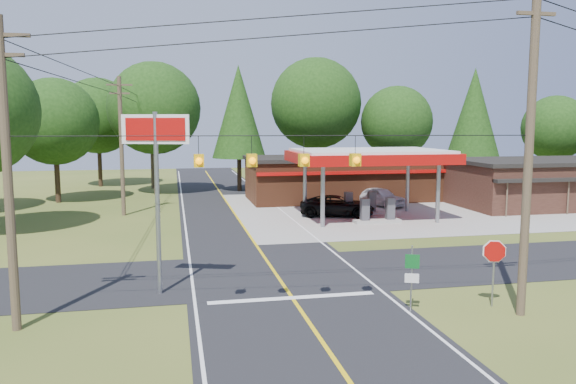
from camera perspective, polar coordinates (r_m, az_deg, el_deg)
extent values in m
plane|color=#40511C|center=(25.34, -1.27, -8.33)|extent=(120.00, 120.00, 0.00)
cube|color=black|center=(25.34, -1.27, -8.30)|extent=(8.00, 120.00, 0.02)
cube|color=black|center=(25.34, -1.27, -8.29)|extent=(70.00, 7.00, 0.02)
cube|color=yellow|center=(25.34, -1.27, -8.27)|extent=(0.15, 110.00, 0.00)
cylinder|color=gray|center=(36.09, 3.55, -0.32)|extent=(0.28, 0.28, 4.20)
cylinder|color=gray|center=(40.90, 1.73, 0.56)|extent=(0.28, 0.28, 4.20)
cylinder|color=gray|center=(38.93, 15.00, 0.00)|extent=(0.28, 0.28, 4.20)
cylinder|color=gray|center=(43.43, 12.06, 0.79)|extent=(0.28, 0.28, 4.20)
cube|color=#A80B08|center=(39.45, 8.26, 3.53)|extent=(10.60, 7.40, 0.70)
cube|color=white|center=(39.43, 8.27, 4.11)|extent=(10.00, 7.00, 0.25)
cube|color=#9E9B93|center=(38.26, 9.06, -2.96)|extent=(3.20, 0.90, 0.22)
cube|color=#3F3F44|center=(37.82, 7.80, -1.79)|extent=(0.55, 0.45, 1.50)
cube|color=#3F3F44|center=(38.45, 10.34, -1.69)|extent=(0.55, 0.45, 1.50)
cube|color=#9E9B93|center=(41.60, 7.32, -2.12)|extent=(3.20, 0.90, 0.22)
cube|color=#3F3F44|center=(41.20, 6.15, -1.04)|extent=(0.55, 0.45, 1.50)
cube|color=#3F3F44|center=(41.78, 8.50, -0.97)|extent=(0.55, 0.45, 1.50)
cube|color=brown|center=(49.44, 5.37, 1.25)|extent=(16.00, 7.00, 3.50)
cube|color=black|center=(49.28, 5.40, 3.45)|extent=(16.40, 7.40, 0.30)
cube|color=#A80B08|center=(45.93, 6.69, 1.98)|extent=(16.00, 0.50, 0.25)
cube|color=#351C15|center=(51.72, 27.23, 0.75)|extent=(20.00, 8.00, 3.50)
cylinder|color=#473828|center=(20.79, 23.28, 3.81)|extent=(0.30, 0.30, 11.50)
cube|color=#473828|center=(21.07, 23.90, 16.25)|extent=(1.40, 0.12, 0.12)
cylinder|color=#473828|center=(19.80, -26.59, 1.32)|extent=(0.30, 0.30, 10.00)
cube|color=#473828|center=(19.84, -27.20, 12.31)|extent=(1.40, 0.12, 0.12)
cylinder|color=#473828|center=(42.24, -16.56, 4.43)|extent=(0.30, 0.30, 10.00)
cube|color=#473828|center=(42.29, -16.77, 10.39)|extent=(1.80, 0.12, 0.12)
cube|color=#473828|center=(42.26, -16.74, 9.58)|extent=(1.40, 0.12, 0.12)
cylinder|color=#473828|center=(59.12, -13.69, 4.94)|extent=(0.30, 0.30, 9.50)
cube|color=gold|center=(18.40, -9.05, 3.16)|extent=(0.32, 0.32, 0.42)
cube|color=gold|center=(18.36, -3.71, 3.23)|extent=(0.32, 0.32, 0.42)
cube|color=gold|center=(18.47, 1.62, 3.26)|extent=(0.32, 0.32, 0.42)
cube|color=gold|center=(18.74, 6.83, 3.27)|extent=(0.32, 0.32, 0.42)
cylinder|color=#332316|center=(51.19, -22.38, 1.21)|extent=(0.44, 0.44, 3.96)
sphere|color=#16320E|center=(50.97, -22.64, 6.63)|extent=(7.26, 7.26, 7.26)
cylinder|color=#332316|center=(54.25, -13.28, 2.23)|extent=(0.44, 0.44, 4.68)
sphere|color=#16320E|center=(54.09, -13.45, 8.28)|extent=(8.58, 8.58, 8.58)
cylinder|color=#332316|center=(55.60, -4.97, 2.32)|extent=(0.44, 0.44, 4.32)
cone|color=#16320E|center=(55.42, -5.03, 8.14)|extent=(5.28, 5.28, 9.00)
cylinder|color=#332316|center=(58.01, 2.79, 2.89)|extent=(0.44, 0.44, 5.04)
sphere|color=#16320E|center=(57.89, 2.83, 8.98)|extent=(9.24, 9.24, 9.24)
cylinder|color=#332316|center=(58.68, 10.88, 2.29)|extent=(0.44, 0.44, 3.96)
sphere|color=#16320E|center=(58.49, 10.99, 7.02)|extent=(7.26, 7.26, 7.26)
cylinder|color=#332316|center=(61.29, 18.18, 2.43)|extent=(0.44, 0.44, 4.32)
cone|color=#16320E|center=(61.13, 18.38, 7.71)|extent=(5.28, 5.28, 9.00)
cylinder|color=#332316|center=(64.04, 25.29, 1.97)|extent=(0.44, 0.44, 3.60)
sphere|color=#16320E|center=(63.85, 25.50, 5.90)|extent=(6.60, 6.60, 6.60)
cylinder|color=#332316|center=(62.68, -18.56, 2.51)|extent=(0.44, 0.44, 4.32)
sphere|color=#16320E|center=(62.52, -18.75, 7.34)|extent=(7.92, 7.92, 7.92)
imported|color=black|center=(40.67, 5.02, -1.43)|extent=(6.67, 6.67, 1.48)
imported|color=silver|center=(45.97, 9.38, -0.50)|extent=(5.95, 5.95, 1.51)
cylinder|color=gray|center=(22.28, -13.11, -1.27)|extent=(0.18, 0.18, 7.14)
cube|color=white|center=(22.06, -13.32, 6.23)|extent=(2.55, 0.87, 1.12)
cube|color=#A80B08|center=(22.01, -13.33, 6.23)|extent=(2.24, 0.76, 0.86)
cylinder|color=gray|center=(22.03, 20.12, -7.93)|extent=(0.07, 0.07, 2.38)
cylinder|color=gray|center=(20.55, 12.42, -8.65)|extent=(0.06, 0.06, 2.43)
cube|color=#0C591E|center=(20.35, 12.51, -6.90)|extent=(0.47, 0.21, 0.50)
cube|color=white|center=(20.51, 12.47, -8.55)|extent=(0.47, 0.21, 0.33)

